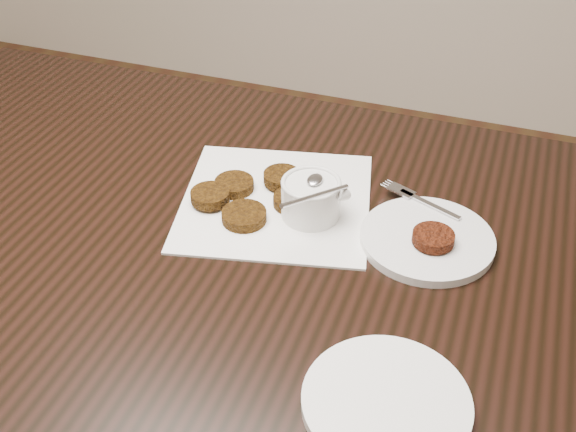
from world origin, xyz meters
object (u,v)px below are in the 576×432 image
at_px(napkin, 276,201).
at_px(sauce_ramekin, 311,181).
at_px(plate_with_patty, 428,235).
at_px(plate_empty, 386,402).
at_px(table, 220,393).

height_order(napkin, sauce_ramekin, sauce_ramekin).
xyz_separation_m(plate_with_patty, plate_empty, (0.01, -0.31, -0.01)).
bearing_deg(napkin, table, -121.57).
relative_size(table, plate_with_patty, 7.32).
distance_m(table, plate_with_patty, 0.51).
bearing_deg(plate_empty, table, 146.90).
relative_size(sauce_ramekin, plate_with_patty, 0.64).
xyz_separation_m(sauce_ramekin, plate_with_patty, (0.18, -0.00, -0.05)).
bearing_deg(plate_empty, plate_with_patty, 92.13).
relative_size(sauce_ramekin, plate_empty, 0.65).
height_order(table, plate_empty, plate_empty).
bearing_deg(plate_with_patty, sauce_ramekin, 179.12).
relative_size(table, napkin, 4.88).
bearing_deg(plate_with_patty, table, -163.38).
bearing_deg(sauce_ramekin, plate_with_patty, -0.88).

